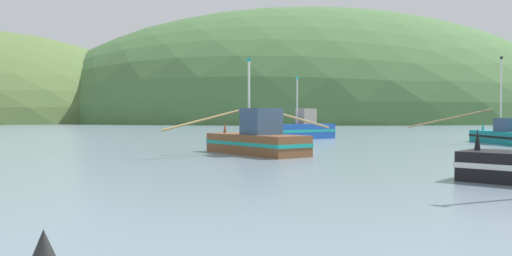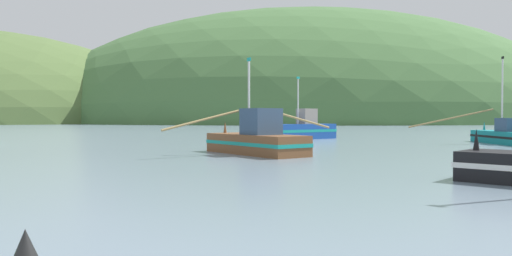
{
  "view_description": "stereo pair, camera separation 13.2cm",
  "coord_description": "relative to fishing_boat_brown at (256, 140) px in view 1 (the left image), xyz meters",
  "views": [
    {
      "loc": [
        3.82,
        -0.52,
        2.0
      ],
      "look_at": [
        3.41,
        25.69,
        1.4
      ],
      "focal_mm": 33.4,
      "sensor_mm": 36.0,
      "label": 1
    },
    {
      "loc": [
        3.96,
        -0.52,
        2.0
      ],
      "look_at": [
        3.41,
        25.69,
        1.4
      ],
      "focal_mm": 33.4,
      "sensor_mm": 36.0,
      "label": 2
    }
  ],
  "objects": [
    {
      "name": "fishing_boat_brown",
      "position": [
        0.0,
        0.0,
        0.0
      ],
      "size": [
        8.9,
        6.81,
        5.29
      ],
      "rotation": [
        0.0,
        0.0,
        2.21
      ],
      "color": "brown",
      "rests_on": "ground"
    },
    {
      "name": "hill_mid_right",
      "position": [
        -27.81,
        213.88,
        -0.77
      ],
      "size": [
        143.3,
        114.64,
        69.85
      ],
      "primitive_type": "ellipsoid",
      "color": "#2D562D",
      "rests_on": "ground"
    },
    {
      "name": "hill_mid_left",
      "position": [
        15.09,
        169.55,
        -0.77
      ],
      "size": [
        208.75,
        167.0,
        86.21
      ],
      "primitive_type": "ellipsoid",
      "color": "#47703D",
      "rests_on": "ground"
    },
    {
      "name": "fishing_boat_teal",
      "position": [
        18.47,
        10.06,
        -0.13
      ],
      "size": [
        14.54,
        7.72,
        6.61
      ],
      "rotation": [
        0.0,
        0.0,
        1.58
      ],
      "color": "#147F84",
      "rests_on": "ground"
    },
    {
      "name": "fishing_boat_blue",
      "position": [
        3.48,
        17.2,
        0.09
      ],
      "size": [
        7.56,
        6.47,
        5.64
      ],
      "rotation": [
        0.0,
        0.0,
        3.81
      ],
      "color": "#19479E",
      "rests_on": "ground"
    }
  ]
}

